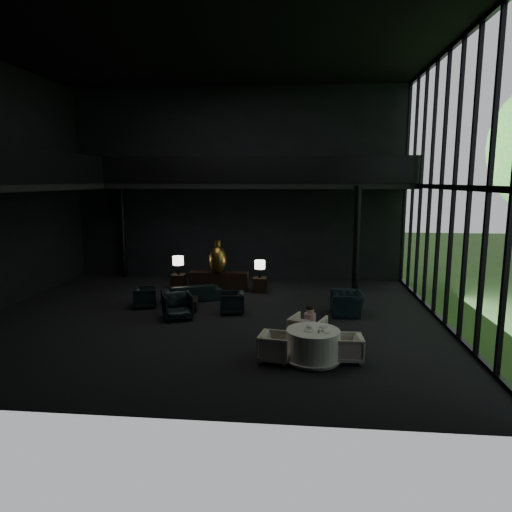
# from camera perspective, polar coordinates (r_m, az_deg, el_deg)

# --- Properties ---
(floor) EXTENTS (14.00, 12.00, 0.02)m
(floor) POSITION_cam_1_polar(r_m,az_deg,el_deg) (14.23, -5.62, -7.75)
(floor) COLOR black
(floor) RESTS_ON ground
(ceiling) EXTENTS (14.00, 12.00, 0.02)m
(ceiling) POSITION_cam_1_polar(r_m,az_deg,el_deg) (14.12, -6.20, 25.02)
(ceiling) COLOR black
(ceiling) RESTS_ON ground
(wall_back) EXTENTS (14.00, 0.04, 8.00)m
(wall_back) POSITION_cam_1_polar(r_m,az_deg,el_deg) (19.52, -2.36, 8.85)
(wall_back) COLOR black
(wall_back) RESTS_ON ground
(wall_front) EXTENTS (14.00, 0.04, 8.00)m
(wall_front) POSITION_cam_1_polar(r_m,az_deg,el_deg) (7.81, -14.75, 7.75)
(wall_front) COLOR black
(wall_front) RESTS_ON ground
(curtain_wall) EXTENTS (0.20, 12.00, 8.00)m
(curtain_wall) POSITION_cam_1_polar(r_m,az_deg,el_deg) (13.99, 23.54, 7.87)
(curtain_wall) COLOR black
(curtain_wall) RESTS_ON ground
(mezzanine_left) EXTENTS (2.00, 12.00, 0.25)m
(mezzanine_left) POSITION_cam_1_polar(r_m,az_deg,el_deg) (15.92, -27.78, 7.67)
(mezzanine_left) COLOR black
(mezzanine_left) RESTS_ON wall_left
(mezzanine_back) EXTENTS (12.00, 2.00, 0.25)m
(mezzanine_back) POSITION_cam_1_polar(r_m,az_deg,el_deg) (18.41, 0.33, 8.82)
(mezzanine_back) COLOR black
(mezzanine_back) RESTS_ON wall_back
(railing_left) EXTENTS (0.06, 12.00, 1.00)m
(railing_left) POSITION_cam_1_polar(r_m,az_deg,el_deg) (15.40, -24.79, 10.10)
(railing_left) COLOR black
(railing_left) RESTS_ON mezzanine_left
(railing_back) EXTENTS (12.00, 0.06, 1.00)m
(railing_back) POSITION_cam_1_polar(r_m,az_deg,el_deg) (17.42, 0.02, 10.76)
(railing_back) COLOR black
(railing_back) RESTS_ON mezzanine_back
(column_nw) EXTENTS (0.24, 0.24, 4.00)m
(column_nw) POSITION_cam_1_polar(r_m,az_deg,el_deg) (20.64, -16.34, 2.94)
(column_nw) COLOR black
(column_nw) RESTS_ON floor
(column_ne) EXTENTS (0.24, 0.24, 4.00)m
(column_ne) POSITION_cam_1_polar(r_m,az_deg,el_deg) (17.59, 12.44, 2.04)
(column_ne) COLOR black
(column_ne) RESTS_ON floor
(console) EXTENTS (2.27, 0.52, 0.72)m
(console) POSITION_cam_1_polar(r_m,az_deg,el_deg) (17.65, -4.68, -3.15)
(console) COLOR black
(console) RESTS_ON floor
(bronze_urn) EXTENTS (0.66, 0.66, 1.24)m
(bronze_urn) POSITION_cam_1_polar(r_m,az_deg,el_deg) (17.34, -4.80, -0.38)
(bronze_urn) COLOR olive
(bronze_urn) RESTS_ON console
(side_table_left) EXTENTS (0.54, 0.54, 0.59)m
(side_table_left) POSITION_cam_1_polar(r_m,az_deg,el_deg) (18.06, -9.65, -3.17)
(side_table_left) COLOR black
(side_table_left) RESTS_ON floor
(table_lamp_left) EXTENTS (0.42, 0.42, 0.71)m
(table_lamp_left) POSITION_cam_1_polar(r_m,az_deg,el_deg) (17.92, -9.71, -0.66)
(table_lamp_left) COLOR black
(table_lamp_left) RESTS_ON side_table_left
(side_table_right) EXTENTS (0.50, 0.50, 0.55)m
(side_table_right) POSITION_cam_1_polar(r_m,az_deg,el_deg) (17.36, 0.48, -3.62)
(side_table_right) COLOR black
(side_table_right) RESTS_ON floor
(table_lamp_right) EXTENTS (0.40, 0.40, 0.66)m
(table_lamp_right) POSITION_cam_1_polar(r_m,az_deg,el_deg) (17.20, 0.49, -1.17)
(table_lamp_right) COLOR black
(table_lamp_right) RESTS_ON side_table_right
(sofa) EXTENTS (2.05, 1.36, 0.78)m
(sofa) POSITION_cam_1_polar(r_m,az_deg,el_deg) (16.27, -8.09, -4.19)
(sofa) COLOR #162B34
(sofa) RESTS_ON floor
(lounge_armchair_west) EXTENTS (0.85, 0.88, 0.73)m
(lounge_armchair_west) POSITION_cam_1_polar(r_m,az_deg,el_deg) (15.71, -13.69, -4.95)
(lounge_armchair_west) COLOR black
(lounge_armchair_west) RESTS_ON floor
(lounge_armchair_east) EXTENTS (0.77, 0.81, 0.74)m
(lounge_armchair_east) POSITION_cam_1_polar(r_m,az_deg,el_deg) (14.61, -3.02, -5.74)
(lounge_armchair_east) COLOR black
(lounge_armchair_east) RESTS_ON floor
(lounge_armchair_south) EXTENTS (1.22, 1.19, 0.97)m
(lounge_armchair_south) POSITION_cam_1_polar(r_m,az_deg,el_deg) (14.17, -9.79, -5.87)
(lounge_armchair_south) COLOR black
(lounge_armchair_south) RESTS_ON floor
(window_armchair) EXTENTS (0.79, 1.18, 1.01)m
(window_armchair) POSITION_cam_1_polar(r_m,az_deg,el_deg) (14.69, 11.32, -5.29)
(window_armchair) COLOR black
(window_armchair) RESTS_ON floor
(coffee_table) EXTENTS (0.99, 0.99, 0.39)m
(coffee_table) POSITION_cam_1_polar(r_m,az_deg,el_deg) (15.14, -8.96, -6.00)
(coffee_table) COLOR black
(coffee_table) RESTS_ON floor
(dining_table) EXTENTS (1.42, 1.42, 0.75)m
(dining_table) POSITION_cam_1_polar(r_m,az_deg,el_deg) (10.98, 7.13, -11.25)
(dining_table) COLOR white
(dining_table) RESTS_ON floor
(dining_chair_north) EXTENTS (1.14, 1.11, 0.92)m
(dining_chair_north) POSITION_cam_1_polar(r_m,az_deg,el_deg) (11.90, 6.45, -8.91)
(dining_chair_north) COLOR #BCB7B3
(dining_chair_north) RESTS_ON floor
(dining_chair_east) EXTENTS (0.58, 0.61, 0.62)m
(dining_chair_east) POSITION_cam_1_polar(r_m,az_deg,el_deg) (11.09, 11.39, -11.25)
(dining_chair_east) COLOR #B29E8F
(dining_chair_east) RESTS_ON floor
(dining_chair_west) EXTENTS (0.74, 0.78, 0.70)m
(dining_chair_west) POSITION_cam_1_polar(r_m,az_deg,el_deg) (10.88, 2.44, -11.23)
(dining_chair_west) COLOR #AAA5A0
(dining_chair_west) RESTS_ON floor
(child) EXTENTS (0.29, 0.29, 0.62)m
(child) POSITION_cam_1_polar(r_m,az_deg,el_deg) (11.75, 6.76, -7.62)
(child) COLOR #CD7AAE
(child) RESTS_ON dining_chair_north
(plate_a) EXTENTS (0.29, 0.29, 0.01)m
(plate_a) POSITION_cam_1_polar(r_m,az_deg,el_deg) (10.74, 6.62, -9.27)
(plate_a) COLOR white
(plate_a) RESTS_ON dining_table
(plate_b) EXTENTS (0.22, 0.22, 0.01)m
(plate_b) POSITION_cam_1_polar(r_m,az_deg,el_deg) (11.06, 8.44, -8.76)
(plate_b) COLOR white
(plate_b) RESTS_ON dining_table
(saucer) EXTENTS (0.15, 0.15, 0.01)m
(saucer) POSITION_cam_1_polar(r_m,az_deg,el_deg) (10.68, 8.86, -9.44)
(saucer) COLOR white
(saucer) RESTS_ON dining_table
(coffee_cup) EXTENTS (0.09, 0.09, 0.06)m
(coffee_cup) POSITION_cam_1_polar(r_m,az_deg,el_deg) (10.73, 8.35, -9.14)
(coffee_cup) COLOR white
(coffee_cup) RESTS_ON saucer
(cereal_bowl) EXTENTS (0.15, 0.15, 0.07)m
(cereal_bowl) POSITION_cam_1_polar(r_m,az_deg,el_deg) (10.95, 6.69, -8.75)
(cereal_bowl) COLOR white
(cereal_bowl) RESTS_ON dining_table
(cream_pot) EXTENTS (0.08, 0.08, 0.07)m
(cream_pot) POSITION_cam_1_polar(r_m,az_deg,el_deg) (10.65, 7.87, -9.30)
(cream_pot) COLOR #99999E
(cream_pot) RESTS_ON dining_table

